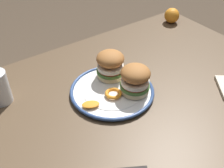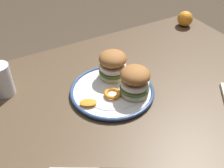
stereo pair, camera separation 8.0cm
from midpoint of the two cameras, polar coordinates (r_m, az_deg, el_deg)
dining_table at (r=0.99m, az=-2.54°, el=-7.54°), size 1.37×0.81×0.72m
dinner_plate at (r=0.95m, az=-2.41°, el=-1.53°), size 0.29×0.29×0.02m
sandwich_half_left at (r=0.97m, az=-2.70°, el=4.07°), size 0.11×0.11×0.10m
sandwich_half_right at (r=0.90m, az=2.34°, el=0.96°), size 0.11×0.11×0.10m
orange_peel_curled at (r=0.91m, az=-2.24°, el=-2.06°), size 0.07×0.07×0.01m
orange_peel_strip_long at (r=0.88m, az=-6.97°, el=-4.41°), size 0.07×0.06×0.01m
whole_orange at (r=1.42m, az=10.73°, el=13.79°), size 0.07×0.07×0.07m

